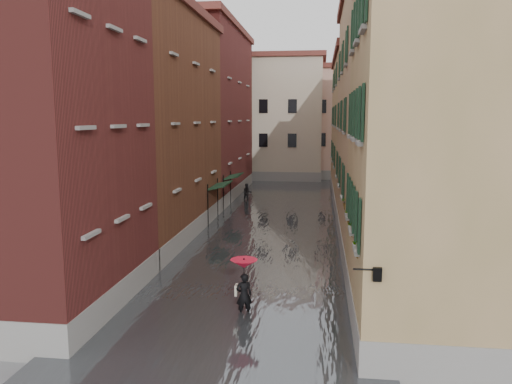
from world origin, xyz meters
The scene contains 16 objects.
ground centered at (0.00, 0.00, 0.00)m, with size 120.00×120.00×0.00m, color #595A5C.
floodwater centered at (0.00, 13.00, 0.10)m, with size 10.00×60.00×0.20m, color #4D5155.
building_left_near centered at (-7.00, -2.00, 6.50)m, with size 6.00×8.00×13.00m, color maroon.
building_left_mid centered at (-7.00, 9.00, 6.25)m, with size 6.00×14.00×12.50m, color brown.
building_left_far centered at (-7.00, 24.00, 7.00)m, with size 6.00×16.00×14.00m, color maroon.
building_right_near centered at (7.00, -2.00, 5.75)m, with size 6.00×8.00×11.50m, color olive.
building_right_mid centered at (7.00, 9.00, 6.50)m, with size 6.00×14.00×13.00m, color tan.
building_right_far centered at (7.00, 24.00, 5.75)m, with size 6.00×16.00×11.50m, color olive.
building_end_cream centered at (-3.00, 38.00, 6.50)m, with size 12.00×9.00×13.00m, color #B8A792.
building_end_pink centered at (6.00, 40.00, 6.00)m, with size 10.00×9.00×12.00m, color #CB9F8F.
awning_near centered at (-3.49, 12.92, 2.47)m, with size 1.09×3.06×2.80m.
awning_far centered at (-3.49, 17.91, 2.47)m, with size 1.09×2.98×2.80m.
wall_lantern centered at (4.33, -6.00, 3.01)m, with size 0.71×0.22×0.35m.
window_planters centered at (4.12, -0.57, 3.51)m, with size 0.59×8.38×0.84m.
pedestrian_main centered at (0.35, -1.99, 1.28)m, with size 0.97×0.97×2.06m.
pedestrian_far centered at (-2.96, 21.48, 0.76)m, with size 0.74×0.58×1.53m, color black.
Camera 1 is at (2.87, -18.33, 6.89)m, focal length 35.00 mm.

